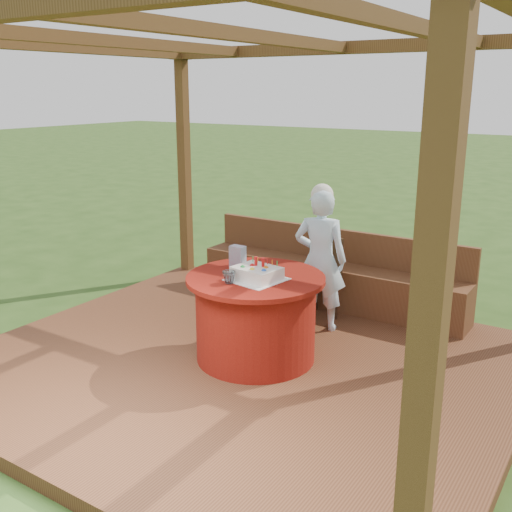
{
  "coord_description": "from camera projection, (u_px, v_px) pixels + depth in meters",
  "views": [
    {
      "loc": [
        2.7,
        -3.9,
        2.4
      ],
      "look_at": [
        0.0,
        0.25,
        1.0
      ],
      "focal_mm": 42.0,
      "sensor_mm": 36.0,
      "label": 1
    }
  ],
  "objects": [
    {
      "name": "deck",
      "position": [
        240.0,
        366.0,
        5.2
      ],
      "size": [
        4.5,
        4.0,
        0.12
      ],
      "primitive_type": "cube",
      "color": "brown",
      "rests_on": "ground"
    },
    {
      "name": "drinking_glass",
      "position": [
        229.0,
        277.0,
        4.84
      ],
      "size": [
        0.14,
        0.14,
        0.1
      ],
      "primitive_type": "imported",
      "rotation": [
        0.0,
        0.0,
        0.31
      ],
      "color": "silver",
      "rests_on": "table"
    },
    {
      "name": "table",
      "position": [
        256.0,
        317.0,
        5.13
      ],
      "size": [
        1.18,
        1.18,
        0.75
      ],
      "color": "maroon",
      "rests_on": "deck"
    },
    {
      "name": "pergola",
      "position": [
        238.0,
        86.0,
        4.56
      ],
      "size": [
        4.5,
        4.0,
        2.72
      ],
      "color": "brown",
      "rests_on": "deck"
    },
    {
      "name": "elderly_woman",
      "position": [
        320.0,
        258.0,
        5.71
      ],
      "size": [
        0.58,
        0.46,
        1.42
      ],
      "color": "#ABDEFF",
      "rests_on": "deck"
    },
    {
      "name": "chair",
      "position": [
        320.0,
        273.0,
        6.07
      ],
      "size": [
        0.52,
        0.52,
        0.85
      ],
      "color": "#311E0F",
      "rests_on": "deck"
    },
    {
      "name": "birthday_cake",
      "position": [
        257.0,
        273.0,
        4.93
      ],
      "size": [
        0.47,
        0.47,
        0.18
      ],
      "color": "white",
      "rests_on": "table"
    },
    {
      "name": "ground",
      "position": [
        240.0,
        373.0,
        5.22
      ],
      "size": [
        60.0,
        60.0,
        0.0
      ],
      "primitive_type": "plane",
      "color": "#284818",
      "rests_on": "ground"
    },
    {
      "name": "gift_bag",
      "position": [
        238.0,
        256.0,
        5.29
      ],
      "size": [
        0.13,
        0.09,
        0.19
      ],
      "primitive_type": "cube",
      "rotation": [
        0.0,
        0.0,
        -0.02
      ],
      "color": "#CB83B3",
      "rests_on": "table"
    },
    {
      "name": "bench",
      "position": [
        330.0,
        280.0,
        6.5
      ],
      "size": [
        3.0,
        0.42,
        0.8
      ],
      "color": "brown",
      "rests_on": "deck"
    }
  ]
}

